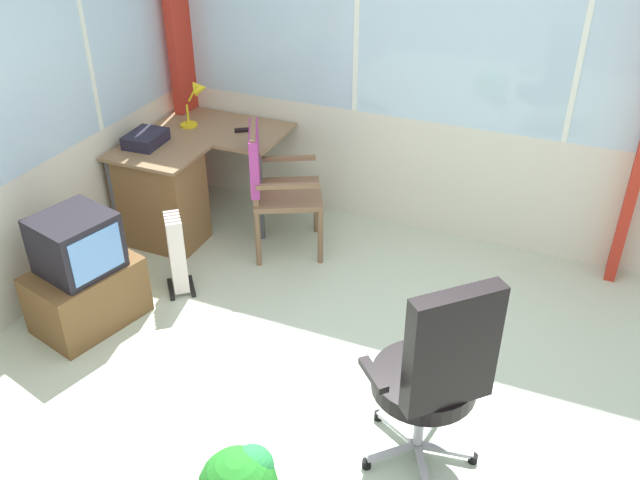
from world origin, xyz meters
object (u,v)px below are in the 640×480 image
object	(u,v)px
paper_tray	(146,139)
space_heater	(176,252)
wooden_armchair	(268,176)
office_chair	(436,370)
tv_remote	(245,130)
tv_on_stand	(84,277)
desk	(166,192)
desk_lamp	(198,97)

from	to	relation	value
paper_tray	space_heater	distance (m)	0.95
wooden_armchair	office_chair	xyz separation A→B (m)	(-1.50, -1.59, 0.02)
tv_remote	space_heater	world-z (taller)	tv_remote
office_chair	paper_tray	bearing A→B (deg)	61.08
tv_remote	paper_tray	size ratio (longest dim) A/B	0.50
tv_on_stand	paper_tray	bearing A→B (deg)	12.86
wooden_armchair	office_chair	size ratio (longest dim) A/B	0.86
wooden_armchair	space_heater	bearing A→B (deg)	153.54
wooden_armchair	office_chair	bearing A→B (deg)	-133.33
tv_remote	tv_on_stand	world-z (taller)	tv_on_stand
desk	office_chair	distance (m)	2.73
office_chair	tv_remote	bearing A→B (deg)	46.42
tv_remote	tv_on_stand	distance (m)	1.67
desk	wooden_armchair	distance (m)	0.81
desk	desk_lamp	bearing A→B (deg)	0.27
office_chair	tv_on_stand	bearing A→B (deg)	82.85
office_chair	space_heater	bearing A→B (deg)	67.37
wooden_armchair	office_chair	distance (m)	2.19
office_chair	tv_on_stand	distance (m)	2.30
desk_lamp	office_chair	world-z (taller)	office_chair
desk	tv_on_stand	size ratio (longest dim) A/B	1.47
paper_tray	office_chair	bearing A→B (deg)	-118.92
space_heater	desk	bearing A→B (deg)	38.44
desk_lamp	tv_on_stand	world-z (taller)	desk_lamp
desk	paper_tray	bearing A→B (deg)	72.39
desk	space_heater	bearing A→B (deg)	-141.56
space_heater	desk_lamp	bearing A→B (deg)	21.58
desk_lamp	tv_remote	size ratio (longest dim) A/B	2.26
tv_remote	paper_tray	bearing A→B (deg)	99.13
paper_tray	tv_on_stand	world-z (taller)	paper_tray
tv_on_stand	tv_remote	bearing A→B (deg)	-10.20
paper_tray	space_heater	world-z (taller)	paper_tray
paper_tray	tv_on_stand	size ratio (longest dim) A/B	0.39
tv_on_stand	desk_lamp	bearing A→B (deg)	3.71
desk	paper_tray	size ratio (longest dim) A/B	3.74
office_chair	space_heater	size ratio (longest dim) A/B	1.96
paper_tray	wooden_armchair	distance (m)	0.94
tv_on_stand	space_heater	world-z (taller)	tv_on_stand
wooden_armchair	space_heater	xyz separation A→B (m)	(-0.69, 0.35, -0.31)
tv_remote	office_chair	size ratio (longest dim) A/B	0.13
tv_remote	space_heater	distance (m)	1.16
desk_lamp	tv_remote	distance (m)	0.44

